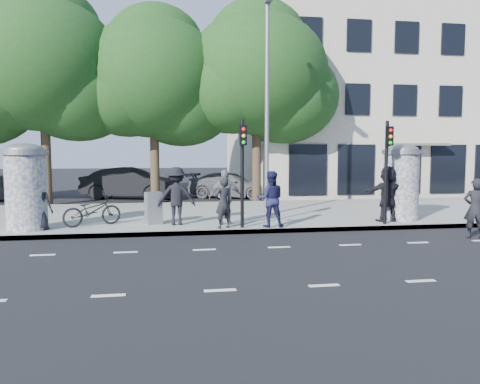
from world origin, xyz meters
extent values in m
plane|color=black|center=(0.00, 0.00, 0.00)|extent=(120.00, 120.00, 0.00)
cube|color=gray|center=(0.00, 7.50, 0.07)|extent=(40.00, 8.00, 0.15)
cube|color=slate|center=(0.00, 3.55, 0.07)|extent=(40.00, 0.10, 0.16)
cube|color=silver|center=(0.00, -2.20, 0.00)|extent=(32.00, 0.12, 0.01)
cube|color=silver|center=(0.00, 1.40, 0.00)|extent=(32.00, 0.12, 0.01)
cylinder|color=beige|center=(-7.20, 4.50, 1.30)|extent=(1.20, 1.20, 2.30)
cylinder|color=slate|center=(-7.20, 4.50, 2.53)|extent=(1.36, 1.36, 0.16)
ellipsoid|color=slate|center=(-7.20, 4.50, 2.61)|extent=(1.10, 1.10, 0.38)
cylinder|color=beige|center=(5.20, 4.70, 1.30)|extent=(1.20, 1.20, 2.30)
cylinder|color=slate|center=(5.20, 4.70, 2.53)|extent=(1.36, 1.36, 0.16)
ellipsoid|color=slate|center=(5.20, 4.70, 2.61)|extent=(1.10, 1.10, 0.38)
cylinder|color=black|center=(-0.60, 3.85, 1.85)|extent=(0.11, 0.11, 3.40)
cube|color=black|center=(-0.60, 3.67, 3.05)|extent=(0.22, 0.14, 0.62)
cylinder|color=black|center=(4.20, 3.85, 1.85)|extent=(0.11, 0.11, 3.40)
cube|color=black|center=(4.20, 3.67, 3.05)|extent=(0.22, 0.14, 0.62)
cylinder|color=slate|center=(0.80, 6.70, 4.15)|extent=(0.16, 0.16, 8.00)
cylinder|color=#38281C|center=(-8.50, 12.50, 2.36)|extent=(0.44, 0.44, 4.73)
ellipsoid|color=#1F4017|center=(-8.50, 12.50, 6.51)|extent=(7.20, 7.20, 6.12)
cylinder|color=#38281C|center=(-3.50, 12.70, 2.21)|extent=(0.44, 0.44, 4.41)
ellipsoid|color=#1F4017|center=(-3.50, 12.70, 6.08)|extent=(6.80, 6.80, 5.78)
cylinder|color=#38281C|center=(1.50, 12.30, 2.29)|extent=(0.44, 0.44, 4.59)
ellipsoid|color=#1F4017|center=(1.50, 12.30, 6.32)|extent=(7.00, 7.00, 5.95)
cube|color=#ADA591|center=(12.00, 20.00, 6.00)|extent=(20.00, 15.00, 12.00)
cube|color=black|center=(12.00, 12.45, 1.60)|extent=(18.00, 0.10, 2.60)
cube|color=#59544C|center=(10.00, 12.10, 2.90)|extent=(3.20, 0.90, 0.12)
cube|color=#194C8C|center=(2.50, 12.45, 3.20)|extent=(1.60, 0.06, 0.30)
imported|color=black|center=(-6.81, 4.37, 0.97)|extent=(0.91, 0.72, 1.63)
imported|color=black|center=(-1.20, 3.85, 0.94)|extent=(0.68, 0.58, 1.59)
imported|color=#191A3F|center=(0.31, 3.85, 1.04)|extent=(0.96, 0.80, 1.78)
imported|color=black|center=(-2.63, 4.75, 1.10)|extent=(1.23, 0.72, 1.89)
imported|color=gray|center=(-1.05, 4.54, 1.06)|extent=(1.12, 0.71, 1.82)
imported|color=black|center=(4.53, 4.35, 1.11)|extent=(1.81, 0.76, 1.91)
imported|color=black|center=(6.00, 1.78, 0.89)|extent=(0.77, 0.66, 1.77)
imported|color=black|center=(-5.34, 4.94, 0.65)|extent=(1.44, 1.98, 0.99)
cube|color=gray|center=(-3.39, 4.96, 0.68)|extent=(0.61, 0.52, 1.07)
cube|color=gray|center=(5.04, 5.01, 0.74)|extent=(0.59, 0.45, 1.18)
imported|color=black|center=(-4.86, 14.97, 0.84)|extent=(3.15, 5.37, 1.67)
imported|color=slate|center=(0.51, 14.71, 0.68)|extent=(3.65, 5.06, 1.36)
camera|label=1|loc=(-2.95, -10.59, 2.58)|focal=35.00mm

